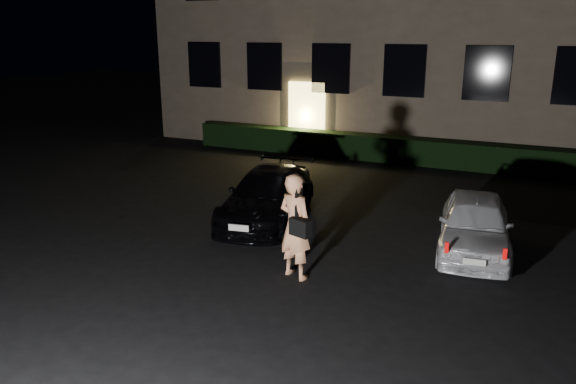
% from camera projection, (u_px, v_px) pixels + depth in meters
% --- Properties ---
extents(ground, '(80.00, 80.00, 0.00)m').
position_uv_depth(ground, '(249.00, 286.00, 9.87)').
color(ground, black).
rests_on(ground, ground).
extents(hedge, '(15.00, 0.70, 0.85)m').
position_uv_depth(hedge, '(397.00, 150.00, 18.91)').
color(hedge, black).
rests_on(hedge, ground).
extents(sedan, '(2.33, 4.24, 1.16)m').
position_uv_depth(sedan, '(268.00, 196.00, 13.18)').
color(sedan, black).
rests_on(sedan, ground).
extents(hatch, '(1.77, 3.55, 1.16)m').
position_uv_depth(hatch, '(475.00, 224.00, 11.28)').
color(hatch, white).
rests_on(hatch, ground).
extents(man, '(0.82, 0.69, 1.95)m').
position_uv_depth(man, '(296.00, 226.00, 9.98)').
color(man, '#FFA873').
rests_on(man, ground).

